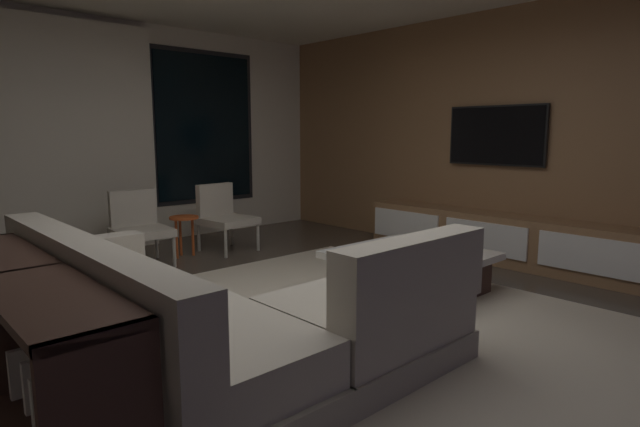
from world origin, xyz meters
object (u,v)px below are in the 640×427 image
accent_chair_by_curtain (139,224)px  side_stool (184,224)px  console_table_behind_couch (25,335)px  accent_chair_near_window (223,214)px  mounted_tv (496,135)px  coffee_table (410,271)px  book_stack_on_coffee_table (408,253)px  sectional_couch (207,321)px  media_console (499,239)px

accent_chair_by_curtain → side_stool: bearing=-1.2°
accent_chair_by_curtain → console_table_behind_couch: (-1.65, -2.50, -0.02)m
accent_chair_near_window → mounted_tv: 3.22m
coffee_table → book_stack_on_coffee_table: (-0.15, -0.08, 0.20)m
coffee_table → book_stack_on_coffee_table: size_ratio=3.88×
coffee_table → sectional_couch: bearing=-177.2°
media_console → mounted_tv: (0.18, 0.20, 1.10)m
book_stack_on_coffee_table → coffee_table: bearing=29.6°
sectional_couch → console_table_behind_couch: size_ratio=1.19×
mounted_tv → accent_chair_near_window: bearing=131.4°
sectional_couch → mounted_tv: bearing=4.6°
sectional_couch → side_stool: 2.90m
coffee_table → accent_chair_near_window: 2.55m
side_stool → console_table_behind_couch: console_table_behind_couch is taller
book_stack_on_coffee_table → media_console: bearing=3.1°
accent_chair_by_curtain → accent_chair_near_window: bearing=-0.4°
media_console → console_table_behind_couch: console_table_behind_couch is taller
coffee_table → accent_chair_near_window: size_ratio=1.49×
side_stool → console_table_behind_couch: bearing=-131.0°
accent_chair_by_curtain → side_stool: size_ratio=1.70×
accent_chair_by_curtain → mounted_tv: size_ratio=0.69×
coffee_table → media_console: 1.56m
side_stool → mounted_tv: (2.55, -2.31, 0.98)m
side_stool → book_stack_on_coffee_table: bearing=-75.8°
accent_chair_by_curtain → console_table_behind_couch: bearing=-123.4°
media_console → console_table_behind_couch: (-4.53, 0.02, 0.16)m
coffee_table → side_stool: size_ratio=2.52×
sectional_couch → console_table_behind_couch: sectional_couch is taller
sectional_couch → console_table_behind_couch: 0.93m
accent_chair_by_curtain → mounted_tv: (3.06, -2.32, 0.92)m
side_stool → mounted_tv: mounted_tv is taller
accent_chair_near_window → console_table_behind_couch: bearing=-137.1°
book_stack_on_coffee_table → side_stool: side_stool is taller
side_stool → media_console: 3.45m
media_console → mounted_tv: mounted_tv is taller
accent_chair_near_window → accent_chair_by_curtain: (-1.03, 0.01, 0.00)m
book_stack_on_coffee_table → accent_chair_near_window: bearing=93.2°
coffee_table → console_table_behind_couch: 2.98m
accent_chair_near_window → media_console: bearing=-53.5°
side_stool → media_console: size_ratio=0.15×
accent_chair_near_window → side_stool: size_ratio=1.70×
accent_chair_near_window → media_console: 3.13m
sectional_couch → media_console: bearing=1.7°
book_stack_on_coffee_table → console_table_behind_couch: bearing=177.7°
accent_chair_by_curtain → mounted_tv: 3.95m
book_stack_on_coffee_table → accent_chair_near_window: 2.61m
side_stool → accent_chair_near_window: bearing=0.3°
sectional_couch → accent_chair_near_window: 3.16m
accent_chair_by_curtain → media_console: (2.88, -2.52, -0.18)m
side_stool → mounted_tv: bearing=-42.2°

